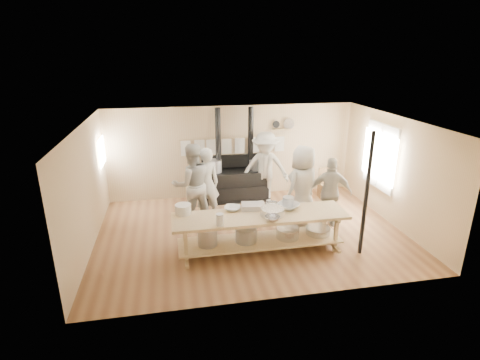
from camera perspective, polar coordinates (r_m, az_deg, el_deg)
The scene contains 24 objects.
ground at distance 8.85m, azimuth 1.65°, elevation -7.94°, with size 7.00×7.00×0.00m, color brown.
room_shell at distance 8.24m, azimuth 1.75°, elevation 2.17°, with size 7.00×7.00×7.00m.
window_right at distance 10.10m, azimuth 20.61°, elevation 3.41°, with size 0.09×1.50×1.65m.
left_opening at distance 10.14m, azimuth -20.31°, elevation 4.09°, with size 0.00×0.90×0.90m.
stove at distance 10.56m, azimuth -0.81°, elevation -0.26°, with size 1.90×0.75×2.60m.
towel_rail at distance 10.53m, azimuth -1.07°, elevation 5.55°, with size 3.00×0.04×0.47m.
back_wall_shelf at distance 10.80m, azimuth 6.64°, elevation 8.22°, with size 0.63×0.14×0.32m.
prep_table at distance 7.83m, azimuth 3.03°, elevation -7.49°, with size 3.60×0.90×0.85m.
support_post at distance 7.86m, azimuth 18.69°, elevation -2.21°, with size 0.08×0.08×2.60m, color black.
cook_far_left at distance 9.24m, azimuth -5.21°, elevation -0.61°, with size 0.67×0.44×1.83m, color #ACA898.
cook_left at distance 9.00m, azimuth -7.32°, elevation -0.69°, with size 0.97×0.75×1.99m, color #ACA898.
cook_center at distance 8.92m, azimuth 9.51°, elevation -1.03°, with size 0.97×0.63×1.99m, color #ACA898.
cook_right at distance 9.12m, azimuth 13.63°, elevation -1.85°, with size 0.99×0.41×1.69m, color #ACA898.
cook_by_window at distance 10.22m, azimuth 3.86°, elevation 1.86°, with size 1.29×0.74×1.99m, color #ACA898.
chair at distance 11.02m, azimuth 13.02°, elevation -1.38°, with size 0.41×0.41×0.87m.
bowl_white_a at distance 7.87m, azimuth -1.17°, elevation -4.34°, with size 0.34×0.34×0.08m, color white.
bowl_steel_a at distance 7.42m, azimuth 4.96°, elevation -5.88°, with size 0.31×0.31×0.10m, color silver.
bowl_white_b at distance 8.01m, azimuth 7.36°, elevation -3.96°, with size 0.45×0.45×0.11m, color white.
bowl_steel_b at distance 8.04m, azimuth 4.91°, elevation -3.83°, with size 0.30×0.30×0.09m, color silver.
roasting_pan at distance 7.95m, azimuth 2.01°, elevation -4.02°, with size 0.49×0.32×0.11m, color #B2B2B7.
mixing_bowl_large at distance 7.65m, azimuth 4.93°, elevation -4.83°, with size 0.49×0.49×0.15m, color silver.
bucket_galv at distance 8.08m, azimuth 7.36°, elevation -3.33°, with size 0.24×0.24×0.22m, color gray.
deep_bowl_enamel at distance 7.76m, azimuth -8.66°, elevation -4.44°, with size 0.33×0.33×0.21m, color white.
pitcher at distance 7.20m, azimuth -3.08°, elevation -6.04°, with size 0.15×0.15×0.24m, color white.
Camera 1 is at (-1.72, -7.69, 4.03)m, focal length 28.00 mm.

